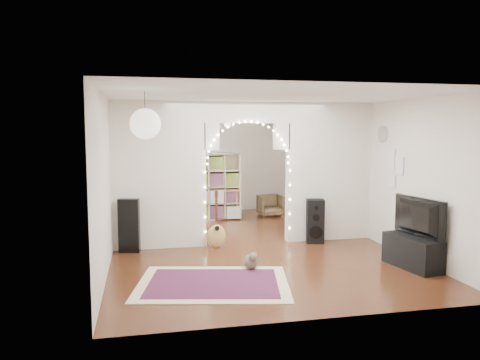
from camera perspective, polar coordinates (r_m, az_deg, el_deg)
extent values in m
plane|color=black|center=(9.12, 0.82, -7.67)|extent=(7.50, 7.50, 0.00)
cube|color=white|center=(8.87, 0.85, 9.52)|extent=(5.00, 7.50, 0.02)
cube|color=silver|center=(12.57, -2.96, 2.35)|extent=(5.00, 0.02, 2.70)
cube|color=silver|center=(5.33, 9.81, -2.83)|extent=(5.00, 0.02, 2.70)
cube|color=silver|center=(8.69, -15.45, 0.47)|extent=(0.02, 7.50, 2.70)
cube|color=silver|center=(9.76, 15.31, 1.06)|extent=(0.02, 7.50, 2.70)
cube|color=silver|center=(8.68, -9.85, 0.59)|extent=(1.70, 0.20, 2.70)
cube|color=silver|center=(9.40, 10.70, 0.99)|extent=(1.70, 0.20, 2.70)
cube|color=silver|center=(8.86, 0.85, 8.23)|extent=(1.60, 0.20, 0.40)
cube|color=white|center=(10.47, -14.73, 2.23)|extent=(0.04, 1.20, 1.40)
cylinder|color=white|center=(9.18, 17.05, 5.40)|extent=(0.03, 0.31, 0.31)
sphere|color=white|center=(6.24, -11.47, 6.72)|extent=(0.40, 0.40, 0.40)
cube|color=maroon|center=(6.81, -3.30, -12.43)|extent=(2.41, 2.00, 0.02)
cube|color=black|center=(8.56, -13.38, -5.44)|extent=(0.39, 0.21, 0.96)
ellipsoid|color=tan|center=(8.68, -2.88, -5.82)|extent=(0.38, 0.23, 0.43)
cube|color=black|center=(8.61, -2.89, -3.48)|extent=(0.05, 0.04, 0.50)
cube|color=black|center=(8.57, -2.90, -1.69)|extent=(0.06, 0.04, 0.11)
ellipsoid|color=brown|center=(7.45, 1.33, -9.91)|extent=(0.21, 0.32, 0.23)
sphere|color=brown|center=(7.30, 1.59, -9.33)|extent=(0.13, 0.13, 0.13)
cone|color=brown|center=(7.27, 1.34, -8.84)|extent=(0.04, 0.04, 0.05)
cone|color=brown|center=(7.29, 1.85, -8.81)|extent=(0.04, 0.04, 0.05)
cylinder|color=brown|center=(7.63, 1.02, -10.11)|extent=(0.04, 0.21, 0.07)
cube|color=black|center=(9.17, 9.14, -4.96)|extent=(0.39, 0.35, 0.85)
cylinder|color=black|center=(9.06, 9.24, -6.31)|extent=(0.24, 0.08, 0.24)
cylinder|color=black|center=(9.01, 9.27, -4.55)|extent=(0.13, 0.05, 0.13)
cylinder|color=black|center=(8.97, 9.29, -3.37)|extent=(0.08, 0.04, 0.08)
cube|color=black|center=(7.95, 20.27, -8.26)|extent=(0.55, 1.05, 0.50)
imported|color=black|center=(7.83, 20.42, -4.29)|extent=(0.31, 1.08, 0.62)
cube|color=tan|center=(11.29, -3.94, -0.85)|extent=(1.60, 1.00, 1.61)
cube|color=brown|center=(11.58, -3.04, -1.05)|extent=(1.30, 0.95, 0.05)
cylinder|color=brown|center=(11.31, -5.63, -3.17)|extent=(0.05, 0.05, 0.70)
cylinder|color=brown|center=(11.34, -0.36, -3.13)|extent=(0.05, 0.05, 0.70)
cylinder|color=brown|center=(11.95, -5.56, -2.68)|extent=(0.05, 0.05, 0.70)
cylinder|color=brown|center=(11.97, -0.57, -2.64)|extent=(0.05, 0.05, 0.70)
imported|color=white|center=(11.56, -3.04, -0.46)|extent=(0.21, 0.21, 0.19)
imported|color=#4E3E27|center=(11.40, -6.47, -3.82)|extent=(0.52, 0.53, 0.43)
imported|color=#4E3E27|center=(11.90, 3.72, -3.10)|extent=(0.61, 0.62, 0.54)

